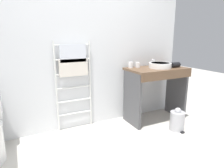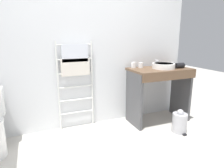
# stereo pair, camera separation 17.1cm
# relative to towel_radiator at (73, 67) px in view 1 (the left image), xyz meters

# --- Properties ---
(wall_back) EXTENTS (3.34, 0.12, 2.64)m
(wall_back) POSITION_rel_towel_radiator_xyz_m (0.20, 0.11, 0.39)
(wall_back) COLOR silver
(wall_back) RESTS_ON ground_plane
(towel_radiator) EXTENTS (0.52, 0.06, 1.29)m
(towel_radiator) POSITION_rel_towel_radiator_xyz_m (0.00, 0.00, 0.00)
(towel_radiator) COLOR white
(towel_radiator) RESTS_ON ground_plane
(vanity_counter) EXTENTS (0.94, 0.55, 0.87)m
(vanity_counter) POSITION_rel_towel_radiator_xyz_m (1.27, -0.27, -0.34)
(vanity_counter) COLOR brown
(vanity_counter) RESTS_ON ground_plane
(sink_basin) EXTENTS (0.35, 0.35, 0.08)m
(sink_basin) POSITION_rel_towel_radiator_xyz_m (1.31, -0.28, -0.02)
(sink_basin) COLOR white
(sink_basin) RESTS_ON vanity_counter
(faucet) EXTENTS (0.02, 0.10, 0.12)m
(faucet) POSITION_rel_towel_radiator_xyz_m (1.31, -0.10, 0.01)
(faucet) COLOR silver
(faucet) RESTS_ON vanity_counter
(cup_near_wall) EXTENTS (0.08, 0.08, 0.09)m
(cup_near_wall) POSITION_rel_towel_radiator_xyz_m (0.91, -0.06, -0.01)
(cup_near_wall) COLOR white
(cup_near_wall) RESTS_ON vanity_counter
(cup_near_edge) EXTENTS (0.08, 0.08, 0.08)m
(cup_near_edge) POSITION_rel_towel_radiator_xyz_m (1.03, -0.08, -0.02)
(cup_near_edge) COLOR white
(cup_near_edge) RESTS_ON vanity_counter
(hair_dryer) EXTENTS (0.20, 0.18, 0.08)m
(hair_dryer) POSITION_rel_towel_radiator_xyz_m (1.58, -0.33, -0.02)
(hair_dryer) COLOR black
(hair_dryer) RESTS_ON vanity_counter
(trash_bin) EXTENTS (0.21, 0.25, 0.35)m
(trash_bin) POSITION_rel_towel_radiator_xyz_m (1.32, -0.72, -0.78)
(trash_bin) COLOR #B7B7BC
(trash_bin) RESTS_ON ground_plane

